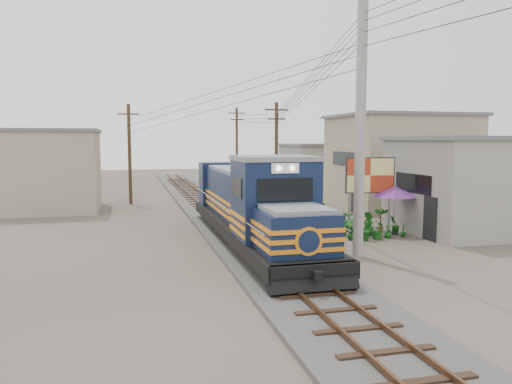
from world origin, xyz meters
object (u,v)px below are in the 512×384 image
object	(u,v)px
vendor	(356,208)
locomotive	(251,206)
billboard	(370,177)
market_umbrella	(395,192)

from	to	relation	value
vendor	locomotive	bearing A→B (deg)	-4.69
locomotive	billboard	size ratio (longest dim) A/B	4.16
market_umbrella	vendor	distance (m)	4.27
billboard	vendor	bearing A→B (deg)	85.17
billboard	market_umbrella	size ratio (longest dim) A/B	1.44
billboard	vendor	world-z (taller)	billboard
billboard	vendor	xyz separation A→B (m)	(1.00, 3.56, -1.98)
locomotive	vendor	bearing A→B (deg)	33.65
locomotive	billboard	distance (m)	6.40
locomotive	vendor	distance (m)	8.69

